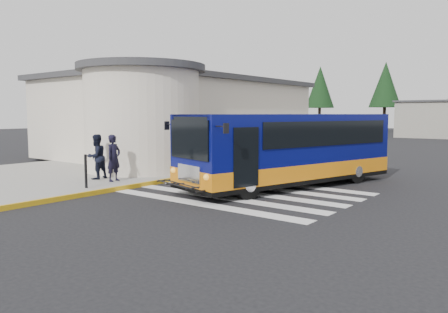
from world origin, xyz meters
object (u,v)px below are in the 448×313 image
Objects in this scene: transit_bus at (289,152)px; pedestrian_a at (114,158)px; pedestrian_b at (96,157)px; bollard at (86,171)px.

pedestrian_a is (-5.41, -3.97, -0.26)m from transit_bus.
pedestrian_a is at bearing 88.71° from pedestrian_b.
pedestrian_a is 0.99m from pedestrian_b.
pedestrian_b is (-6.39, -4.04, -0.26)m from transit_bus.
pedestrian_b is 1.51× the size of bollard.
pedestrian_b is 2.12m from bollard.
transit_bus is 7.44m from bollard.
transit_bus is at bearing 48.37° from bollard.
pedestrian_b reaches higher than bollard.
pedestrian_a is at bearing -128.26° from transit_bus.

